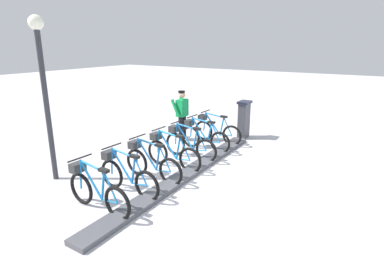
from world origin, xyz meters
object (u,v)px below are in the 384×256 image
object	(u,v)px
payment_kiosk	(244,119)
bike_docked_1	(203,136)
bike_docked_0	(215,130)
bike_docked_5	(126,175)
bike_docked_3	(171,152)
bike_docked_6	(95,190)
lamp_post	(43,76)
bike_docked_4	(151,162)
worker_near_rack	(182,113)
bike_docked_2	(188,144)

from	to	relation	value
payment_kiosk	bike_docked_1	bearing A→B (deg)	72.47
bike_docked_0	bike_docked_5	xyz separation A→B (m)	(0.00, 4.15, 0.00)
bike_docked_0	bike_docked_3	world-z (taller)	same
bike_docked_6	lamp_post	xyz separation A→B (m)	(1.97, -0.48, 2.03)
bike_docked_4	bike_docked_3	bearing A→B (deg)	-90.00
worker_near_rack	lamp_post	xyz separation A→B (m)	(0.88, 4.19, 1.55)
bike_docked_4	worker_near_rack	xyz separation A→B (m)	(1.10, -3.00, 0.48)
bike_docked_0	bike_docked_4	size ratio (longest dim) A/B	1.00
payment_kiosk	bike_docked_1	xyz separation A→B (m)	(0.57, 1.81, -0.24)
bike_docked_2	bike_docked_5	bearing A→B (deg)	90.00
bike_docked_1	bike_docked_5	xyz separation A→B (m)	(0.00, 3.32, 0.00)
bike_docked_0	bike_docked_3	size ratio (longest dim) A/B	1.00
bike_docked_1	lamp_post	size ratio (longest dim) A/B	0.46
worker_near_rack	bike_docked_1	bearing A→B (deg)	154.80
bike_docked_0	lamp_post	distance (m)	5.32
lamp_post	bike_docked_2	bearing A→B (deg)	-124.79
bike_docked_0	bike_docked_2	size ratio (longest dim) A/B	1.00
worker_near_rack	bike_docked_3	bearing A→B (deg)	116.74
bike_docked_4	bike_docked_5	xyz separation A→B (m)	(0.00, 0.83, 0.00)
bike_docked_3	worker_near_rack	xyz separation A→B (m)	(1.10, -2.17, 0.48)
payment_kiosk	bike_docked_2	xyz separation A→B (m)	(0.57, 2.64, -0.24)
bike_docked_3	worker_near_rack	size ratio (longest dim) A/B	1.04
bike_docked_6	bike_docked_4	bearing A→B (deg)	-90.00
payment_kiosk	bike_docked_6	size ratio (longest dim) A/B	0.74
bike_docked_3	lamp_post	size ratio (longest dim) A/B	0.46
worker_near_rack	lamp_post	bearing A→B (deg)	78.15
worker_near_rack	payment_kiosk	bearing A→B (deg)	-142.17
bike_docked_3	bike_docked_4	size ratio (longest dim) A/B	1.00
bike_docked_4	bike_docked_5	size ratio (longest dim) A/B	1.00
payment_kiosk	worker_near_rack	bearing A→B (deg)	37.83
bike_docked_1	bike_docked_2	xyz separation A→B (m)	(0.00, 0.83, 0.00)
bike_docked_2	bike_docked_5	xyz separation A→B (m)	(0.00, 2.49, 0.00)
bike_docked_4	payment_kiosk	bearing A→B (deg)	-97.58
worker_near_rack	lamp_post	world-z (taller)	lamp_post
bike_docked_2	worker_near_rack	distance (m)	1.80
bike_docked_6	worker_near_rack	distance (m)	4.81
worker_near_rack	bike_docked_5	bearing A→B (deg)	105.95
bike_docked_0	bike_docked_5	bearing A→B (deg)	90.00
bike_docked_4	bike_docked_6	world-z (taller)	same
payment_kiosk	bike_docked_6	world-z (taller)	payment_kiosk
lamp_post	bike_docked_1	bearing A→B (deg)	-118.27
bike_docked_2	bike_docked_3	size ratio (longest dim) A/B	1.00
lamp_post	bike_docked_3	bearing A→B (deg)	-134.45
bike_docked_6	payment_kiosk	bearing A→B (deg)	-95.48
payment_kiosk	bike_docked_6	xyz separation A→B (m)	(0.57, 5.96, -0.24)
payment_kiosk	bike_docked_0	bearing A→B (deg)	59.76
bike_docked_1	lamp_post	world-z (taller)	lamp_post
bike_docked_1	bike_docked_3	distance (m)	1.66
payment_kiosk	bike_docked_0	distance (m)	1.16
bike_docked_4	bike_docked_1	bearing A→B (deg)	-90.00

